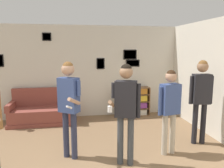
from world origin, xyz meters
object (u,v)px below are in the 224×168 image
(drinking_cup, at_px, (133,86))
(couch, at_px, (42,112))
(person_spectator_far_right, at_px, (201,93))
(person_spectator_near_bookshelf, at_px, (170,104))
(bookshelf, at_px, (133,102))
(person_watcher_holding_cup, at_px, (126,103))
(person_player_foreground_center, at_px, (69,99))

(drinking_cup, bearing_deg, couch, -175.82)
(person_spectator_far_right, distance_m, drinking_cup, 2.36)
(person_spectator_far_right, bearing_deg, person_spectator_near_bookshelf, -158.53)
(bookshelf, bearing_deg, person_watcher_holding_cup, -107.87)
(person_player_foreground_center, relative_size, person_spectator_near_bookshelf, 1.10)
(couch, bearing_deg, bookshelf, 4.20)
(person_spectator_near_bookshelf, distance_m, drinking_cup, 2.52)
(person_watcher_holding_cup, distance_m, person_spectator_near_bookshelf, 0.95)
(bookshelf, relative_size, person_watcher_holding_cup, 0.57)
(couch, xyz_separation_m, drinking_cup, (2.64, 0.19, 0.62))
(person_player_foreground_center, distance_m, person_spectator_far_right, 2.72)
(couch, bearing_deg, person_spectator_near_bookshelf, -41.25)
(couch, height_order, person_spectator_far_right, person_spectator_far_right)
(drinking_cup, bearing_deg, person_spectator_near_bookshelf, -89.67)
(person_spectator_near_bookshelf, relative_size, person_spectator_far_right, 0.91)
(drinking_cup, bearing_deg, person_watcher_holding_cup, -108.04)
(person_spectator_far_right, relative_size, drinking_cup, 17.91)
(drinking_cup, bearing_deg, bookshelf, 176.51)
(person_player_foreground_center, bearing_deg, drinking_cup, 51.68)
(person_player_foreground_center, distance_m, person_spectator_near_bookshelf, 1.89)
(couch, bearing_deg, person_watcher_holding_cup, -55.95)
(bookshelf, relative_size, drinking_cup, 10.08)
(person_spectator_far_right, bearing_deg, couch, 150.25)
(couch, bearing_deg, person_player_foreground_center, -70.10)
(person_player_foreground_center, xyz_separation_m, drinking_cup, (1.86, 2.35, -0.21))
(person_player_foreground_center, height_order, person_spectator_far_right, person_player_foreground_center)
(person_player_foreground_center, relative_size, person_watcher_holding_cup, 1.01)
(person_watcher_holding_cup, height_order, person_spectator_far_right, person_spectator_far_right)
(couch, distance_m, bookshelf, 2.64)
(bookshelf, relative_size, person_spectator_near_bookshelf, 0.62)
(person_watcher_holding_cup, distance_m, drinking_cup, 2.92)
(person_spectator_far_right, bearing_deg, bookshelf, 111.53)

